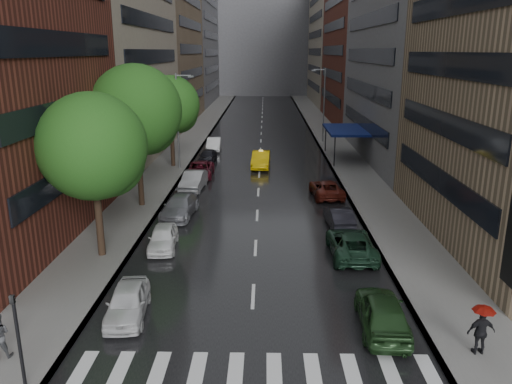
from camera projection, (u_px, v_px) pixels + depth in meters
ground at (251, 344)px, 19.71m from camera, size 220.00×220.00×0.00m
road at (261, 136)px, 67.79m from camera, size 14.00×140.00×0.01m
sidewalk_left at (195, 135)px, 67.93m from camera, size 4.00×140.00×0.15m
sidewalk_right at (327, 135)px, 67.62m from camera, size 4.00×140.00×0.15m
crosswalk at (255, 376)px, 17.78m from camera, size 13.15×2.80×0.01m
buildings_left at (158, 16)px, 72.14m from camera, size 8.00×108.00×38.00m
buildings_right at (369, 22)px, 69.87m from camera, size 8.05×109.10×36.00m
building_far at (263, 31)px, 128.82m from camera, size 40.00×14.00×32.00m
tree_near at (92, 147)px, 26.34m from camera, size 5.76×5.76×9.19m
tree_mid at (136, 111)px, 35.15m from camera, size 6.51×6.51×10.37m
tree_far at (171, 105)px, 48.00m from camera, size 5.63×5.63×8.97m
taxi at (261, 160)px, 49.26m from camera, size 1.93×4.96×1.61m
parked_cars_left at (192, 184)px, 40.60m from camera, size 2.41×42.01×1.53m
parked_cars_right at (346, 232)px, 29.86m from camera, size 2.60×24.47×1.59m
ped_red_umbrella at (482, 325)px, 18.56m from camera, size 1.09×0.82×2.01m
traffic_light at (18, 333)px, 16.42m from camera, size 0.18×0.15×3.45m
street_lamp_left at (178, 119)px, 47.36m from camera, size 1.74×0.22×9.00m
street_lamp_right at (323, 103)px, 61.51m from camera, size 1.74×0.22×9.00m
awning at (345, 130)px, 52.36m from camera, size 4.00×8.00×3.12m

